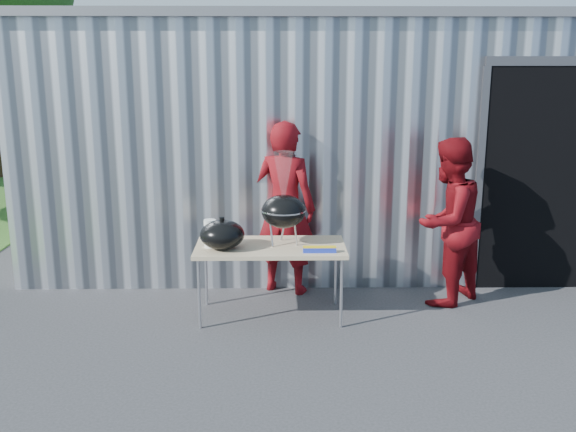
{
  "coord_description": "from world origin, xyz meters",
  "views": [
    {
      "loc": [
        -0.18,
        -5.29,
        2.56
      ],
      "look_at": [
        -0.08,
        0.9,
        1.05
      ],
      "focal_mm": 40.0,
      "sensor_mm": 36.0,
      "label": 1
    }
  ],
  "objects_px": {
    "folding_table": "(270,249)",
    "person_bystander": "(448,222)",
    "kettle_grill": "(283,204)",
    "person_cook": "(285,208)"
  },
  "relations": [
    {
      "from": "person_cook",
      "to": "person_bystander",
      "type": "bearing_deg",
      "value": -170.71
    },
    {
      "from": "person_cook",
      "to": "person_bystander",
      "type": "distance_m",
      "value": 1.76
    },
    {
      "from": "folding_table",
      "to": "kettle_grill",
      "type": "height_order",
      "value": "kettle_grill"
    },
    {
      "from": "folding_table",
      "to": "kettle_grill",
      "type": "distance_m",
      "value": 0.48
    },
    {
      "from": "folding_table",
      "to": "person_bystander",
      "type": "xyz_separation_m",
      "value": [
        1.87,
        0.37,
        0.18
      ]
    },
    {
      "from": "folding_table",
      "to": "kettle_grill",
      "type": "xyz_separation_m",
      "value": [
        0.13,
        0.05,
        0.46
      ]
    },
    {
      "from": "kettle_grill",
      "to": "person_cook",
      "type": "height_order",
      "value": "person_cook"
    },
    {
      "from": "kettle_grill",
      "to": "folding_table",
      "type": "bearing_deg",
      "value": -158.38
    },
    {
      "from": "kettle_grill",
      "to": "person_cook",
      "type": "distance_m",
      "value": 0.72
    },
    {
      "from": "person_cook",
      "to": "person_bystander",
      "type": "relative_size",
      "value": 1.08
    }
  ]
}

